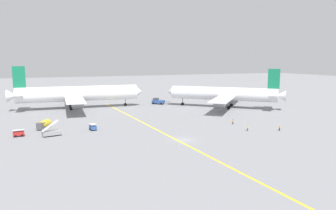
# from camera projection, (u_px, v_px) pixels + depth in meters

# --- Properties ---
(ground_plane) EXTENTS (600.00, 600.00, 0.00)m
(ground_plane) POSITION_uv_depth(u_px,v_px,m) (184.00, 140.00, 75.85)
(ground_plane) COLOR gray
(taxiway_stripe) EXTENTS (5.29, 119.92, 0.01)m
(taxiway_stripe) POSITION_uv_depth(u_px,v_px,m) (161.00, 132.00, 84.15)
(taxiway_stripe) COLOR yellow
(taxiway_stripe) RESTS_ON ground
(airliner_at_gate_left) EXTENTS (51.82, 47.34, 16.91)m
(airliner_at_gate_left) POSITION_uv_depth(u_px,v_px,m) (78.00, 94.00, 123.92)
(airliner_at_gate_left) COLOR white
(airliner_at_gate_left) RESTS_ON ground
(airliner_being_pushed) EXTENTS (39.12, 38.34, 15.86)m
(airliner_being_pushed) POSITION_uv_depth(u_px,v_px,m) (224.00, 94.00, 126.32)
(airliner_being_pushed) COLOR silver
(airliner_being_pushed) RESTS_ON ground
(pushback_tug) EXTENTS (6.85, 7.04, 2.97)m
(pushback_tug) POSITION_uv_depth(u_px,v_px,m) (158.00, 101.00, 136.93)
(pushback_tug) COLOR #2D4C8C
(pushback_tug) RESTS_ON ground
(gse_stair_truck_yellow) EXTENTS (4.87, 2.78, 4.06)m
(gse_stair_truck_yellow) POSITION_uv_depth(u_px,v_px,m) (52.00, 132.00, 79.58)
(gse_stair_truck_yellow) COLOR gray
(gse_stair_truck_yellow) RESTS_ON ground
(gse_baggage_cart_near_cluster) EXTENTS (2.87, 1.84, 1.71)m
(gse_baggage_cart_near_cluster) POSITION_uv_depth(u_px,v_px,m) (18.00, 133.00, 79.13)
(gse_baggage_cart_near_cluster) COLOR red
(gse_baggage_cart_near_cluster) RESTS_ON ground
(gse_fuel_bowser_stubby) EXTENTS (4.11, 5.18, 2.40)m
(gse_fuel_bowser_stubby) POSITION_uv_depth(u_px,v_px,m) (44.00, 124.00, 87.66)
(gse_fuel_bowser_stubby) COLOR gold
(gse_fuel_bowser_stubby) RESTS_ON ground
(gse_baggage_cart_trailing) EXTENTS (1.83, 2.87, 1.71)m
(gse_baggage_cart_trailing) POSITION_uv_depth(u_px,v_px,m) (93.00, 127.00, 86.31)
(gse_baggage_cart_trailing) COLOR #2D5199
(gse_baggage_cart_trailing) RESTS_ON ground
(ground_crew_marshaller_foreground) EXTENTS (0.36, 0.36, 1.62)m
(ground_crew_marshaller_foreground) POSITION_uv_depth(u_px,v_px,m) (248.00, 128.00, 85.35)
(ground_crew_marshaller_foreground) COLOR #2D3351
(ground_crew_marshaller_foreground) RESTS_ON ground
(ground_crew_ramp_agent_by_cones) EXTENTS (0.36, 0.36, 1.63)m
(ground_crew_ramp_agent_by_cones) POSITION_uv_depth(u_px,v_px,m) (280.00, 128.00, 85.51)
(ground_crew_ramp_agent_by_cones) COLOR black
(ground_crew_ramp_agent_by_cones) RESTS_ON ground
(ground_crew_wing_walker_right) EXTENTS (0.36, 0.50, 1.62)m
(ground_crew_wing_walker_right) POSITION_uv_depth(u_px,v_px,m) (233.00, 122.00, 94.04)
(ground_crew_wing_walker_right) COLOR black
(ground_crew_wing_walker_right) RESTS_ON ground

